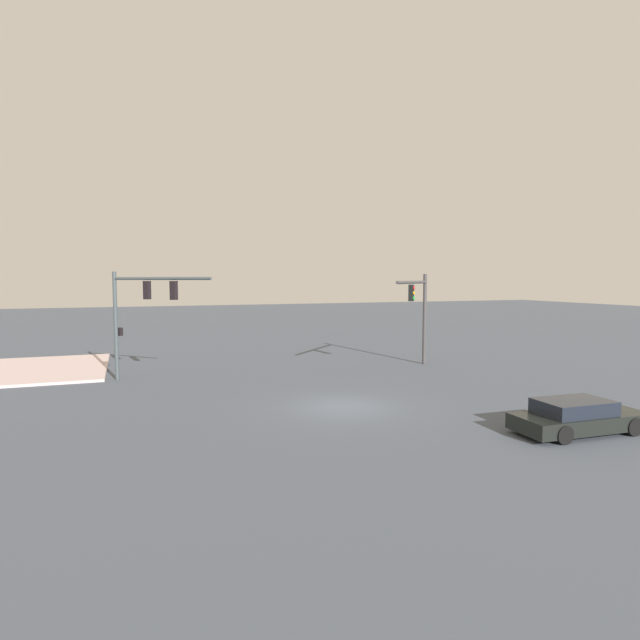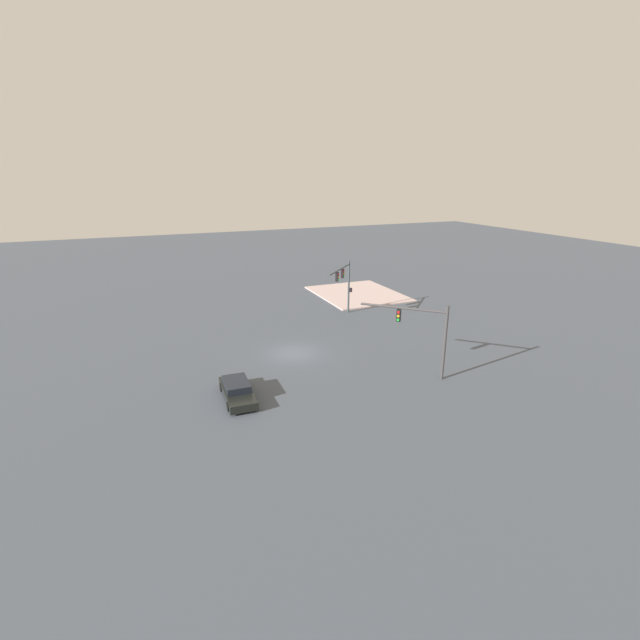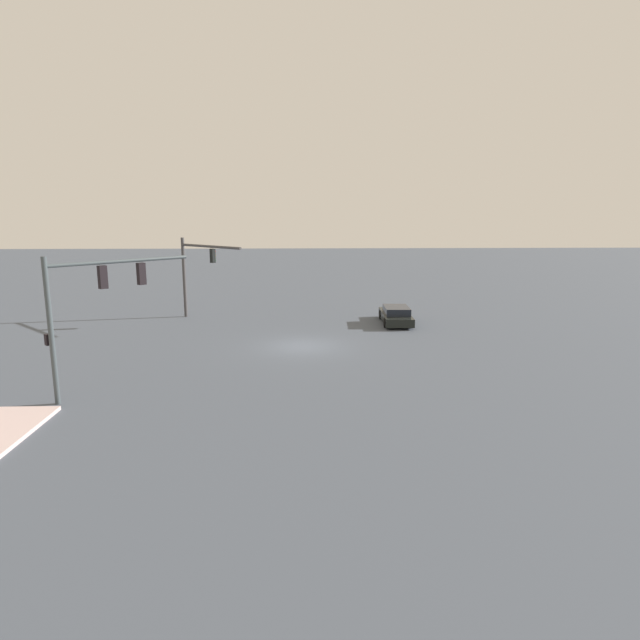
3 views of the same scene
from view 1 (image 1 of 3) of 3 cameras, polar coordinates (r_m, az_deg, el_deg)
name	(u,v)px [view 1 (image 1 of 3)]	position (r m, az deg, el deg)	size (l,w,h in m)	color
ground_plane	(343,407)	(22.67, 2.54, -9.44)	(177.76, 177.76, 0.00)	#454C58
traffic_signal_near_corner	(139,305)	(28.92, -19.16, 1.56)	(4.61, 4.79, 5.86)	#3B4448
traffic_signal_opposite_side	(419,304)	(32.43, 10.77, 1.73)	(4.76, 4.83, 5.78)	#3D3B3C
sedan_car_approaching	(578,417)	(20.91, 26.36, -9.48)	(4.94, 2.10, 1.21)	black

